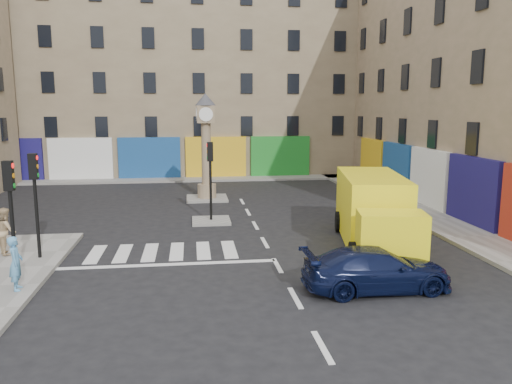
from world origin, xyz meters
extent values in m
plane|color=black|center=(0.00, 0.00, 0.00)|extent=(120.00, 120.00, 0.00)
cube|color=gray|center=(8.70, 10.00, 0.07)|extent=(2.60, 30.00, 0.15)
cube|color=gray|center=(-4.00, 22.20, 0.07)|extent=(32.00, 2.40, 0.15)
cube|color=gray|center=(-2.00, 8.00, 0.06)|extent=(1.80, 1.80, 0.12)
cube|color=gray|center=(-2.00, 14.00, 0.06)|extent=(2.40, 2.40, 0.12)
cube|color=gray|center=(-4.00, 28.00, 8.50)|extent=(32.00, 10.00, 17.00)
cylinder|color=black|center=(-8.30, 0.20, 1.55)|extent=(0.12, 0.12, 2.80)
cube|color=black|center=(-8.30, 0.20, 3.40)|extent=(0.28, 0.22, 0.90)
cylinder|color=black|center=(-8.30, 2.60, 1.55)|extent=(0.12, 0.12, 2.80)
cube|color=black|center=(-8.30, 2.60, 3.40)|extent=(0.28, 0.22, 0.90)
cylinder|color=black|center=(-2.00, 8.00, 1.52)|extent=(0.12, 0.12, 2.80)
cube|color=black|center=(-2.00, 8.00, 3.37)|extent=(0.28, 0.22, 0.90)
cylinder|color=#997F64|center=(-2.00, 14.00, 0.52)|extent=(1.10, 1.10, 0.80)
cylinder|color=#997F64|center=(-2.00, 14.00, 2.72)|extent=(0.56, 0.56, 3.60)
cube|color=#997F64|center=(-2.00, 14.00, 5.02)|extent=(1.00, 1.00, 1.00)
cylinder|color=white|center=(-2.00, 13.48, 5.02)|extent=(0.80, 0.06, 0.80)
cone|color=#333338|center=(-2.00, 14.00, 5.87)|extent=(1.20, 1.20, 0.70)
imported|color=black|center=(2.53, -1.67, 0.64)|extent=(4.47, 1.87, 1.29)
cube|color=yellow|center=(4.35, 3.80, 1.42)|extent=(3.29, 5.80, 2.62)
cube|color=yellow|center=(3.56, -0.22, 1.08)|extent=(2.39, 1.76, 1.94)
cube|color=black|center=(3.55, -0.28, 1.54)|extent=(2.10, 1.38, 0.80)
cylinder|color=black|center=(2.53, 0.44, 0.46)|extent=(0.45, 0.95, 0.91)
cylinder|color=black|center=(4.76, 0.01, 0.46)|extent=(0.45, 0.95, 0.91)
cylinder|color=black|center=(3.50, 5.36, 0.46)|extent=(0.45, 0.95, 0.91)
cylinder|color=black|center=(5.73, 4.92, 0.46)|extent=(0.45, 0.95, 0.91)
imported|color=#5391BE|center=(-8.00, -0.65, 0.95)|extent=(0.49, 0.64, 1.60)
imported|color=tan|center=(-9.60, 3.22, 1.00)|extent=(0.97, 1.04, 1.70)
camera|label=1|loc=(-2.88, -15.35, 5.41)|focal=35.00mm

